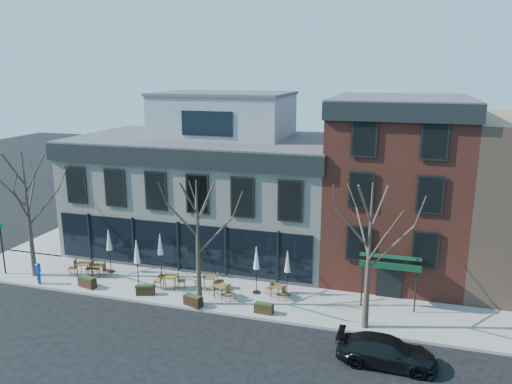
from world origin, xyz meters
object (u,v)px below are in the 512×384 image
(call_box, at_px, (38,273))
(parked_sedan, at_px, (387,351))
(cafe_set_0, at_px, (84,268))
(umbrella_0, at_px, (109,242))

(call_box, bearing_deg, parked_sedan, -7.08)
(cafe_set_0, bearing_deg, call_box, -135.82)
(cafe_set_0, distance_m, umbrella_0, 2.17)
(cafe_set_0, xyz_separation_m, umbrella_0, (1.24, 1.02, 1.46))
(call_box, relative_size, umbrella_0, 0.49)
(parked_sedan, distance_m, umbrella_0, 18.24)
(parked_sedan, distance_m, cafe_set_0, 19.11)
(call_box, relative_size, cafe_set_0, 0.67)
(cafe_set_0, relative_size, umbrella_0, 0.72)
(parked_sedan, height_order, call_box, call_box)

